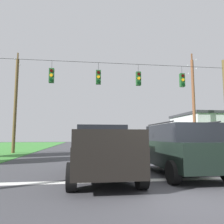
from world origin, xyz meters
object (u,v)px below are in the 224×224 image
Objects in this scene: suv_black at (179,148)px; utility_pole_near_left at (15,103)px; overhead_signal_span at (118,100)px; pickup_truck at (102,151)px; distant_car_crossing_white at (108,142)px; utility_pole_mid_right at (194,102)px.

utility_pole_near_left is (-10.16, 12.63, 3.53)m from suv_black.
overhead_signal_span is at bearing 104.68° from suv_black.
pickup_truck is 19.45m from distant_car_crossing_white.
utility_pole_near_left is at bearing 118.86° from pickup_truck.
distant_car_crossing_white is at bearing 92.27° from suv_black.
overhead_signal_span reaches higher than suv_black.
overhead_signal_span is at bearing 75.00° from pickup_truck.
overhead_signal_span is 11.03m from utility_pole_near_left.
pickup_truck is 15.03m from utility_pole_near_left.
suv_black is at bearing -120.79° from utility_pole_mid_right.
suv_black is at bearing 2.56° from pickup_truck.
distant_car_crossing_white is 0.46× the size of utility_pole_near_left.
overhead_signal_span is 2.96× the size of pickup_truck.
utility_pole_mid_right is (7.24, 12.15, 3.92)m from suv_black.
pickup_truck reaches higher than distant_car_crossing_white.
utility_pole_mid_right is at bearing 35.89° from overhead_signal_span.
overhead_signal_span is 13.74m from distant_car_crossing_white.
suv_black is 14.67m from utility_pole_mid_right.
suv_black is (3.12, 0.14, 0.09)m from pickup_truck.
utility_pole_mid_right is (8.00, -7.02, 4.19)m from distant_car_crossing_white.
suv_black is at bearing -87.73° from distant_car_crossing_white.
pickup_truck is 1.12× the size of suv_black.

